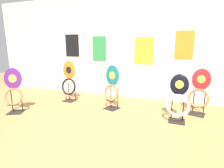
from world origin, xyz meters
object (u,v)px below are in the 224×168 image
at_px(toilet_seat_display_jazz_black, 178,100).
at_px(toilet_seat_display_orange_sun, 69,82).
at_px(toilet_seat_display_purple_note, 14,91).
at_px(toilet_seat_display_teal_sax, 112,89).
at_px(toilet_seat_display_crimson_swirl, 199,93).

height_order(toilet_seat_display_jazz_black, toilet_seat_display_orange_sun, toilet_seat_display_orange_sun).
bearing_deg(toilet_seat_display_orange_sun, toilet_seat_display_purple_note, -120.71).
distance_m(toilet_seat_display_teal_sax, toilet_seat_display_crimson_swirl, 1.72).
relative_size(toilet_seat_display_jazz_black, toilet_seat_display_crimson_swirl, 0.93).
height_order(toilet_seat_display_orange_sun, toilet_seat_display_crimson_swirl, toilet_seat_display_orange_sun).
height_order(toilet_seat_display_teal_sax, toilet_seat_display_crimson_swirl, toilet_seat_display_teal_sax).
bearing_deg(toilet_seat_display_purple_note, toilet_seat_display_orange_sun, 59.29).
relative_size(toilet_seat_display_jazz_black, toilet_seat_display_orange_sun, 0.85).
xyz_separation_m(toilet_seat_display_purple_note, toilet_seat_display_crimson_swirl, (3.47, 1.12, -0.02)).
relative_size(toilet_seat_display_teal_sax, toilet_seat_display_crimson_swirl, 1.04).
bearing_deg(toilet_seat_display_purple_note, toilet_seat_display_crimson_swirl, 17.85).
bearing_deg(toilet_seat_display_jazz_black, toilet_seat_display_purple_note, -168.23).
distance_m(toilet_seat_display_jazz_black, toilet_seat_display_orange_sun, 2.51).
distance_m(toilet_seat_display_orange_sun, toilet_seat_display_teal_sax, 1.17).
xyz_separation_m(toilet_seat_display_jazz_black, toilet_seat_display_purple_note, (-3.09, -0.64, 0.06)).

